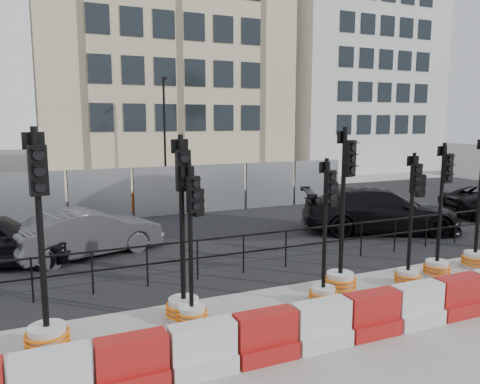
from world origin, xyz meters
name	(u,v)px	position (x,y,z in m)	size (l,w,h in m)	color
ground	(311,282)	(0.00, 0.00, 0.00)	(120.00, 120.00, 0.00)	#51514C
sidewalk_near	(401,334)	(0.00, -3.00, 0.01)	(40.00, 6.00, 0.02)	gray
road	(209,223)	(0.00, 7.00, 0.01)	(40.00, 14.00, 0.03)	black
sidewalk_far	(152,191)	(0.00, 16.00, 0.01)	(40.00, 4.00, 0.02)	gray
building_cream	(157,40)	(2.00, 21.99, 9.00)	(15.00, 10.06, 18.00)	beige
building_white	(347,66)	(17.00, 21.99, 8.00)	(12.00, 9.06, 16.00)	silver
kerb_railing	(286,242)	(0.00, 1.20, 0.69)	(18.00, 0.04, 1.00)	black
heras_fencing	(186,195)	(-0.01, 9.80, 0.68)	(14.33, 1.72, 2.00)	#95989D
lamp_post_far	(165,132)	(0.50, 14.98, 3.22)	(0.12, 0.56, 6.00)	black
barrier_row	(394,311)	(0.00, -2.80, 0.37)	(14.65, 0.50, 0.80)	#B2250E
traffic_signal_a	(45,308)	(-5.79, -1.12, 0.76)	(0.73, 0.73, 3.69)	silver
traffic_signal_b	(192,288)	(-3.28, -1.10, 0.72)	(0.60, 0.60, 3.04)	silver
traffic_signal_c	(183,283)	(-3.36, -0.83, 0.73)	(0.70, 0.70, 3.53)	silver
traffic_signal_d	(324,271)	(-0.47, -1.25, 0.72)	(0.60, 0.60, 3.04)	silver
traffic_signal_e	(341,259)	(0.27, -0.81, 0.75)	(0.72, 0.72, 3.65)	silver
traffic_signal_f	(410,255)	(1.94, -1.11, 0.73)	(0.61, 0.61, 3.07)	silver
traffic_signal_g	(438,250)	(3.05, -0.90, 0.67)	(0.64, 0.64, 3.27)	silver
traffic_signal_h	(477,241)	(4.50, -0.78, 0.70)	(0.67, 0.67, 3.40)	silver
car_b	(88,233)	(-4.55, 4.38, 0.67)	(4.34, 2.58, 1.35)	#414146
car_c	(380,210)	(4.85, 3.33, 0.76)	(5.68, 4.15, 1.53)	black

